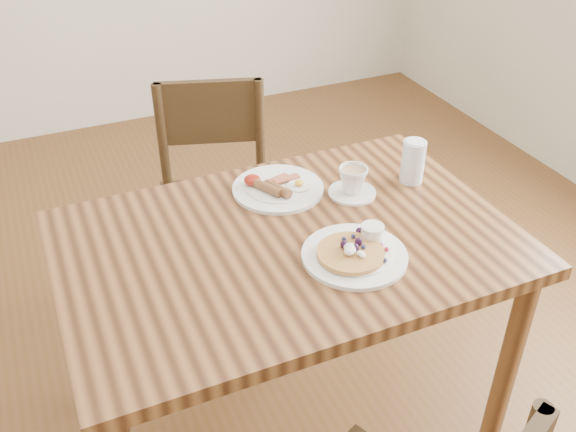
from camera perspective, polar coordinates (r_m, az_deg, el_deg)
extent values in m
plane|color=brown|center=(2.22, 0.00, -17.79)|extent=(5.00, 5.00, 0.00)
cube|color=brown|center=(1.71, 0.00, -2.50)|extent=(1.20, 0.80, 0.04)
cylinder|color=brown|center=(2.00, 18.92, -12.65)|extent=(0.06, 0.06, 0.71)
cylinder|color=brown|center=(2.39, 8.60, -2.14)|extent=(0.06, 0.06, 0.71)
cylinder|color=brown|center=(2.12, -17.55, -9.05)|extent=(0.06, 0.06, 0.71)
cube|color=#382614|center=(2.36, -6.39, 0.36)|extent=(0.53, 0.53, 0.04)
cylinder|color=#382614|center=(2.36, -10.32, -7.09)|extent=(0.04, 0.04, 0.43)
cylinder|color=#382614|center=(2.36, -1.54, -6.53)|extent=(0.04, 0.04, 0.43)
cylinder|color=#382614|center=(2.65, -10.06, -1.98)|extent=(0.04, 0.04, 0.43)
cylinder|color=#382614|center=(2.64, -2.26, -1.48)|extent=(0.04, 0.04, 0.43)
cylinder|color=#382614|center=(2.41, -2.50, 7.27)|extent=(0.04, 0.04, 0.43)
cylinder|color=#382614|center=(2.41, -11.11, 6.69)|extent=(0.04, 0.04, 0.43)
cube|color=#382614|center=(2.37, -6.97, 9.15)|extent=(0.37, 0.14, 0.24)
cylinder|color=white|center=(1.64, 5.93, -3.52)|extent=(0.27, 0.27, 0.01)
cylinder|color=white|center=(1.63, 5.94, -3.32)|extent=(0.19, 0.19, 0.01)
cylinder|color=#B22D59|center=(1.66, 7.30, -2.60)|extent=(0.07, 0.07, 0.00)
cylinder|color=#C68C47|center=(1.62, 5.58, -3.30)|extent=(0.17, 0.17, 0.01)
ellipsoid|color=white|center=(1.60, 5.54, -2.96)|extent=(0.03, 0.03, 0.02)
ellipsoid|color=white|center=(1.59, 6.44, -3.43)|extent=(0.02, 0.02, 0.01)
cylinder|color=white|center=(1.67, 7.51, -1.43)|extent=(0.06, 0.06, 0.04)
cylinder|color=#591E07|center=(1.66, 7.55, -0.98)|extent=(0.05, 0.05, 0.00)
sphere|color=black|center=(1.63, 6.28, -2.33)|extent=(0.02, 0.02, 0.02)
sphere|color=#1E234C|center=(1.65, 5.94, -2.06)|extent=(0.01, 0.01, 0.01)
sphere|color=#1E234C|center=(1.65, 5.06, -1.92)|extent=(0.01, 0.01, 0.01)
sphere|color=#B21938|center=(1.63, 4.99, -2.40)|extent=(0.02, 0.02, 0.02)
sphere|color=black|center=(1.61, 4.79, -2.74)|extent=(0.02, 0.02, 0.02)
sphere|color=#1E234C|center=(1.60, 5.29, -3.32)|extent=(0.01, 0.01, 0.01)
sphere|color=black|center=(1.61, 6.01, -2.88)|extent=(0.02, 0.02, 0.02)
sphere|color=#1E234C|center=(1.62, 6.61, -2.81)|extent=(0.01, 0.01, 0.01)
sphere|color=#1E234C|center=(1.63, 8.80, -3.37)|extent=(0.01, 0.01, 0.01)
sphere|color=#B21938|center=(1.66, 8.54, -2.53)|extent=(0.01, 0.01, 0.01)
sphere|color=black|center=(1.68, 7.68, -1.73)|extent=(0.02, 0.02, 0.02)
cylinder|color=white|center=(1.90, -0.90, 2.45)|extent=(0.27, 0.27, 0.01)
cylinder|color=white|center=(1.89, -0.90, 2.63)|extent=(0.19, 0.19, 0.01)
cylinder|color=brown|center=(1.85, -1.80, 2.49)|extent=(0.06, 0.10, 0.03)
cylinder|color=brown|center=(1.85, -0.91, 2.44)|extent=(0.06, 0.10, 0.03)
cube|color=maroon|center=(1.91, -0.98, 3.30)|extent=(0.08, 0.04, 0.01)
cube|color=maroon|center=(1.91, -0.11, 3.34)|extent=(0.08, 0.03, 0.01)
cylinder|color=white|center=(1.88, 0.99, 2.70)|extent=(0.07, 0.07, 0.00)
ellipsoid|color=yellow|center=(1.88, 1.00, 2.96)|extent=(0.03, 0.03, 0.01)
ellipsoid|color=#A5190F|center=(1.89, -3.19, 3.22)|extent=(0.05, 0.05, 0.03)
cylinder|color=white|center=(1.89, 5.72, 2.08)|extent=(0.14, 0.14, 0.01)
imported|color=white|center=(1.87, 5.79, 3.23)|extent=(0.12, 0.12, 0.08)
cylinder|color=tan|center=(1.85, 5.84, 3.97)|extent=(0.07, 0.07, 0.00)
cylinder|color=silver|center=(1.95, 11.04, 4.77)|extent=(0.07, 0.07, 0.13)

